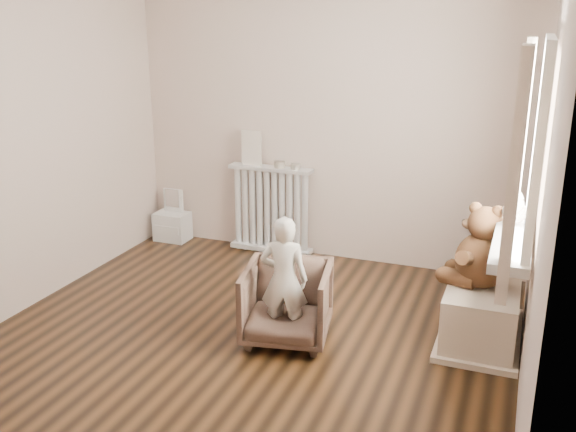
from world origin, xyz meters
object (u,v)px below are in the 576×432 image
(radiator, at_px, (271,213))
(plush_cat, at_px, (515,209))
(toy_vanity, at_px, (172,213))
(armchair, at_px, (287,303))
(child, at_px, (284,280))
(toy_bench, at_px, (482,311))
(teddy_bear, at_px, (483,251))

(radiator, xyz_separation_m, plush_cat, (2.15, -1.16, 0.61))
(toy_vanity, relative_size, armchair, 0.87)
(radiator, xyz_separation_m, armchair, (0.75, -1.53, -0.12))
(child, relative_size, toy_bench, 1.00)
(toy_vanity, bearing_deg, plush_cat, -19.40)
(radiator, relative_size, teddy_bear, 1.48)
(toy_vanity, height_order, toy_bench, toy_vanity)
(toy_vanity, bearing_deg, armchair, -39.75)
(child, xyz_separation_m, teddy_bear, (1.23, 0.49, 0.20))
(radiator, height_order, armchair, radiator)
(armchair, height_order, plush_cat, plush_cat)
(armchair, relative_size, toy_bench, 0.67)
(radiator, bearing_deg, toy_bench, -27.02)
(teddy_bear, bearing_deg, radiator, 164.65)
(plush_cat, bearing_deg, toy_vanity, 166.79)
(toy_bench, bearing_deg, radiator, 152.98)
(toy_vanity, xyz_separation_m, plush_cat, (3.21, -1.13, 0.72))
(armchair, relative_size, child, 0.66)
(child, bearing_deg, toy_bench, -167.01)
(radiator, bearing_deg, plush_cat, -28.32)
(armchair, distance_m, child, 0.20)
(plush_cat, bearing_deg, child, -157.06)
(plush_cat, bearing_deg, armchair, -158.95)
(radiator, bearing_deg, armchair, -63.92)
(child, xyz_separation_m, plush_cat, (1.40, 0.42, 0.53))
(child, height_order, plush_cat, plush_cat)
(radiator, distance_m, child, 1.75)
(toy_vanity, height_order, plush_cat, plush_cat)
(child, bearing_deg, toy_vanity, -51.43)
(radiator, relative_size, toy_vanity, 1.62)
(armchair, bearing_deg, radiator, 105.32)
(child, distance_m, plush_cat, 1.56)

